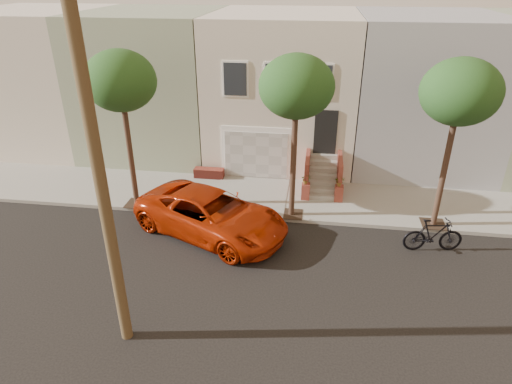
# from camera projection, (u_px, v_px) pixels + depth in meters

# --- Properties ---
(ground) EXTENTS (90.00, 90.00, 0.00)m
(ground) POSITION_uv_depth(u_px,v_px,m) (253.00, 274.00, 14.59)
(ground) COLOR black
(ground) RESTS_ON ground
(sidewalk) EXTENTS (40.00, 3.70, 0.15)m
(sidewalk) POSITION_uv_depth(u_px,v_px,m) (271.00, 198.00, 19.29)
(sidewalk) COLOR gray
(sidewalk) RESTS_ON ground
(house_row) EXTENTS (33.10, 11.70, 7.00)m
(house_row) POSITION_uv_depth(u_px,v_px,m) (284.00, 85.00, 22.84)
(house_row) COLOR beige
(house_row) RESTS_ON sidewalk
(tree_left) EXTENTS (2.70, 2.57, 6.30)m
(tree_left) POSITION_uv_depth(u_px,v_px,m) (120.00, 82.00, 16.36)
(tree_left) COLOR #2D2116
(tree_left) RESTS_ON sidewalk
(tree_mid) EXTENTS (2.70, 2.57, 6.30)m
(tree_mid) POSITION_uv_depth(u_px,v_px,m) (296.00, 88.00, 15.55)
(tree_mid) COLOR #2D2116
(tree_mid) RESTS_ON sidewalk
(tree_right) EXTENTS (2.70, 2.57, 6.30)m
(tree_right) POSITION_uv_depth(u_px,v_px,m) (460.00, 93.00, 14.87)
(tree_right) COLOR #2D2116
(tree_right) RESTS_ON sidewalk
(pickup_truck) EXTENTS (6.52, 4.94, 1.64)m
(pickup_truck) POSITION_uv_depth(u_px,v_px,m) (211.00, 214.00, 16.49)
(pickup_truck) COLOR #A92305
(pickup_truck) RESTS_ON ground
(motorcycle) EXTENTS (2.15, 0.88, 1.26)m
(motorcycle) POSITION_uv_depth(u_px,v_px,m) (433.00, 235.00, 15.55)
(motorcycle) COLOR black
(motorcycle) RESTS_ON ground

